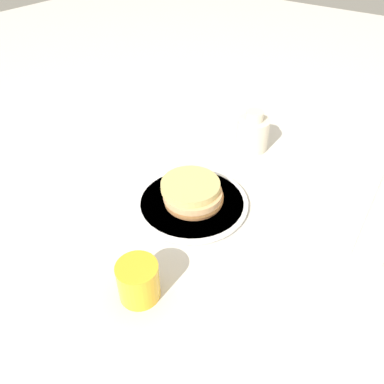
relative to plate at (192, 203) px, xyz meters
name	(u,v)px	position (x,y,z in m)	size (l,w,h in m)	color
ground_plane	(202,204)	(-0.02, -0.02, -0.01)	(4.00, 4.00, 0.00)	silver
plate	(192,203)	(0.00, 0.00, 0.00)	(0.27, 0.27, 0.01)	white
pancake_stack	(192,193)	(0.00, 0.00, 0.03)	(0.15, 0.15, 0.06)	#B37643
juice_glass	(138,281)	(-0.07, 0.26, 0.03)	(0.08, 0.08, 0.08)	yellow
cream_jug	(253,133)	(0.01, -0.31, 0.04)	(0.09, 0.09, 0.12)	beige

